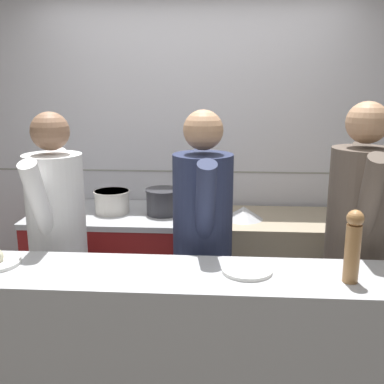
{
  "coord_description": "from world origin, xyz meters",
  "views": [
    {
      "loc": [
        0.23,
        -2.18,
        1.86
      ],
      "look_at": [
        0.03,
        0.7,
        1.15
      ],
      "focal_mm": 42.0,
      "sensor_mm": 36.0,
      "label": 1
    }
  ],
  "objects": [
    {
      "name": "chef_head_cook",
      "position": [
        -0.76,
        0.34,
        0.94
      ],
      "size": [
        0.35,
        0.74,
        1.7
      ],
      "rotation": [
        0.0,
        0.0,
        -0.03
      ],
      "color": "black",
      "rests_on": "ground_plane"
    },
    {
      "name": "mixing_bowl_steel",
      "position": [
        0.39,
        0.99,
        0.93
      ],
      "size": [
        0.28,
        0.28,
        0.09
      ],
      "color": "#B7BABF",
      "rests_on": "prep_counter"
    },
    {
      "name": "oven_range",
      "position": [
        -0.6,
        1.03,
        0.45
      ],
      "size": [
        1.19,
        0.71,
        0.9
      ],
      "color": "maroon",
      "rests_on": "ground_plane"
    },
    {
      "name": "wall_back_tiled",
      "position": [
        0.0,
        1.43,
        1.3
      ],
      "size": [
        8.0,
        0.06,
        2.6
      ],
      "color": "silver",
      "rests_on": "ground_plane"
    },
    {
      "name": "braising_pot",
      "position": [
        -0.2,
        1.0,
        1.0
      ],
      "size": [
        0.26,
        0.26,
        0.19
      ],
      "color": "#2D2D33",
      "rests_on": "oven_range"
    },
    {
      "name": "pepper_mill",
      "position": [
        0.82,
        -0.23,
        1.14
      ],
      "size": [
        0.08,
        0.08,
        0.34
      ],
      "color": "#AD7A47",
      "rests_on": "pass_counter"
    },
    {
      "name": "plated_dish_appetiser",
      "position": [
        0.36,
        -0.15,
        0.97
      ],
      "size": [
        0.25,
        0.25,
        0.02
      ],
      "color": "white",
      "rests_on": "pass_counter"
    },
    {
      "name": "chef_sous",
      "position": [
        0.12,
        0.32,
        0.95
      ],
      "size": [
        0.38,
        0.75,
        1.71
      ],
      "rotation": [
        0.0,
        0.0,
        0.11
      ],
      "color": "black",
      "rests_on": "ground_plane"
    },
    {
      "name": "pass_counter",
      "position": [
        0.11,
        -0.19,
        0.48
      ],
      "size": [
        3.48,
        0.45,
        0.97
      ],
      "color": "#B7BABF",
      "rests_on": "ground_plane"
    },
    {
      "name": "chef_line",
      "position": [
        1.02,
        0.34,
        0.98
      ],
      "size": [
        0.39,
        0.77,
        1.76
      ],
      "rotation": [
        0.0,
        0.0,
        -0.1
      ],
      "color": "black",
      "rests_on": "ground_plane"
    },
    {
      "name": "prep_counter",
      "position": [
        0.71,
        1.03,
        0.44
      ],
      "size": [
        1.39,
        0.65,
        0.88
      ],
      "color": "gray",
      "rests_on": "ground_plane"
    },
    {
      "name": "sauce_pot",
      "position": [
        -0.59,
        1.02,
        0.99
      ],
      "size": [
        0.27,
        0.27,
        0.17
      ],
      "color": "beige",
      "rests_on": "oven_range"
    },
    {
      "name": "stock_pot",
      "position": [
        -1.01,
        0.98,
        0.99
      ],
      "size": [
        0.26,
        0.26,
        0.16
      ],
      "color": "#B7BABF",
      "rests_on": "oven_range"
    }
  ]
}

